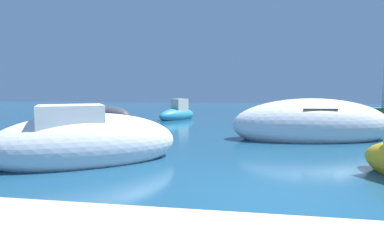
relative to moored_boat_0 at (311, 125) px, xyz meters
name	(u,v)px	position (x,y,z in m)	size (l,w,h in m)	color
ground	(276,198)	(-2.16, -7.17, -0.60)	(80.00, 80.00, 0.00)	navy
moored_boat_0	(311,125)	(0.00, 0.00, 0.00)	(6.65, 3.35, 2.15)	white
moored_boat_2	(109,115)	(-11.39, 6.01, -0.26)	(3.77, 2.53, 1.22)	#3F3F47
moored_boat_3	(257,115)	(-1.67, 8.91, -0.33)	(2.11, 3.18, 0.94)	teal
moored_boat_4	(74,127)	(-10.37, -0.06, -0.29)	(4.12, 2.02, 1.10)	gold
moored_boat_5	(178,114)	(-7.05, 7.42, -0.22)	(2.59, 3.26, 1.60)	teal
moored_boat_6	(378,118)	(5.18, 6.41, -0.26)	(4.41, 2.47, 1.22)	#197233
moored_boat_7	(86,143)	(-7.07, -5.08, -0.05)	(5.32, 4.33, 2.01)	white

